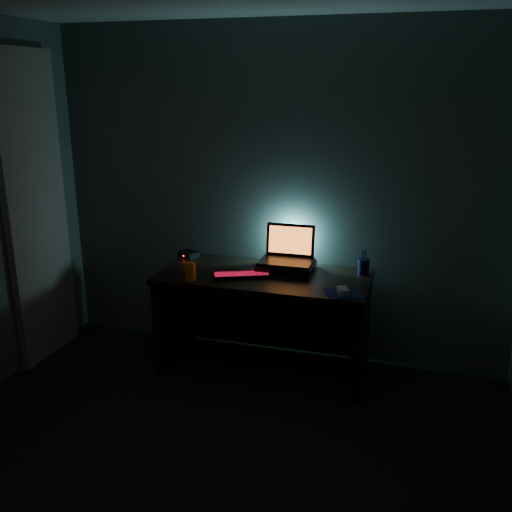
{
  "coord_description": "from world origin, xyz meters",
  "views": [
    {
      "loc": [
        1.04,
        -2.09,
        2.07
      ],
      "look_at": [
        -0.04,
        1.57,
        0.9
      ],
      "focal_mm": 40.0,
      "sensor_mm": 36.0,
      "label": 1
    }
  ],
  "objects": [
    {
      "name": "room",
      "position": [
        0.0,
        0.0,
        1.25
      ],
      "size": [
        3.5,
        4.0,
        2.5
      ],
      "color": "black",
      "rests_on": "ground"
    },
    {
      "name": "desk",
      "position": [
        0.0,
        1.67,
        0.49
      ],
      "size": [
        1.5,
        0.7,
        0.75
      ],
      "color": "black",
      "rests_on": "ground"
    },
    {
      "name": "curtain",
      "position": [
        -1.71,
        1.42,
        1.15
      ],
      "size": [
        0.06,
        0.65,
        2.3
      ],
      "primitive_type": "cube",
      "color": "#B9B594",
      "rests_on": "ground"
    },
    {
      "name": "riser",
      "position": [
        0.13,
        1.75,
        0.78
      ],
      "size": [
        0.4,
        0.3,
        0.06
      ],
      "primitive_type": "cube",
      "rotation": [
        0.0,
        0.0,
        0.01
      ],
      "color": "black",
      "rests_on": "desk"
    },
    {
      "name": "laptop",
      "position": [
        0.13,
        1.8,
        0.87
      ],
      "size": [
        0.38,
        0.29,
        0.26
      ],
      "rotation": [
        0.0,
        0.0,
        0.01
      ],
      "color": "black",
      "rests_on": "riser"
    },
    {
      "name": "keyboard",
      "position": [
        -0.14,
        1.53,
        0.76
      ],
      "size": [
        0.42,
        0.27,
        0.02
      ],
      "rotation": [
        0.0,
        0.0,
        0.4
      ],
      "color": "black",
      "rests_on": "desk"
    },
    {
      "name": "mousepad",
      "position": [
        0.6,
        1.39,
        0.75
      ],
      "size": [
        0.28,
        0.27,
        0.0
      ],
      "primitive_type": "cube",
      "rotation": [
        0.0,
        0.0,
        0.37
      ],
      "color": "#0A174B",
      "rests_on": "desk"
    },
    {
      "name": "mouse",
      "position": [
        0.6,
        1.39,
        0.77
      ],
      "size": [
        0.1,
        0.12,
        0.03
      ],
      "primitive_type": "cube",
      "rotation": [
        0.0,
        0.0,
        0.37
      ],
      "color": "#929298",
      "rests_on": "mousepad"
    },
    {
      "name": "pen_cup",
      "position": [
        0.68,
        1.82,
        0.81
      ],
      "size": [
        0.1,
        0.1,
        0.11
      ],
      "primitive_type": "cylinder",
      "rotation": [
        0.0,
        0.0,
        -0.38
      ],
      "color": "black",
      "rests_on": "desk"
    },
    {
      "name": "juice_glass",
      "position": [
        -0.46,
        1.36,
        0.81
      ],
      "size": [
        0.08,
        0.08,
        0.13
      ],
      "primitive_type": "cylinder",
      "rotation": [
        0.0,
        0.0,
        -0.15
      ],
      "color": "orange",
      "rests_on": "desk"
    },
    {
      "name": "router",
      "position": [
        -0.68,
        1.86,
        0.77
      ],
      "size": [
        0.17,
        0.16,
        0.05
      ],
      "rotation": [
        0.0,
        0.0,
        -0.41
      ],
      "color": "black",
      "rests_on": "desk"
    }
  ]
}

